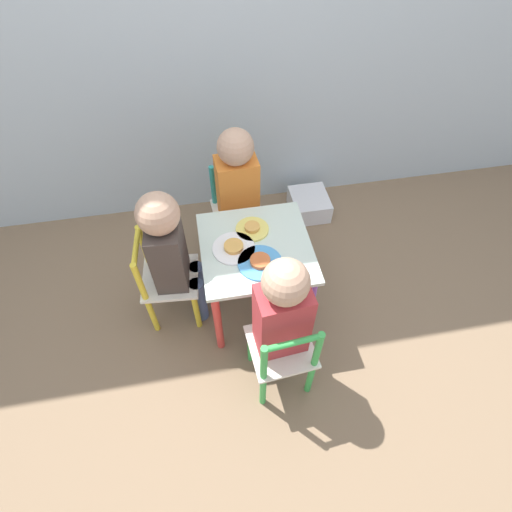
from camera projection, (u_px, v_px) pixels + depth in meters
name	position (u px, v px, depth m)	size (l,w,h in m)	color
ground_plane	(256.00, 303.00, 2.12)	(6.00, 6.00, 0.00)	#7F664C
kids_table	(256.00, 258.00, 1.83)	(0.49, 0.49, 0.46)	silver
chair_teal	(237.00, 212.00, 2.18)	(0.28, 0.28, 0.53)	silver
chair_green	(283.00, 354.00, 1.66)	(0.28, 0.28, 0.53)	silver
chair_yellow	(166.00, 280.00, 1.89)	(0.28, 0.28, 0.53)	silver
child_back	(238.00, 188.00, 1.97)	(0.21, 0.22, 0.80)	#7A6B5B
child_front	(281.00, 314.00, 1.52)	(0.21, 0.22, 0.80)	#38383D
child_left	(171.00, 249.00, 1.72)	(0.23, 0.21, 0.79)	#4C608E
plate_back	(252.00, 229.00, 1.81)	(0.15, 0.15, 0.03)	#EADB66
plate_front	(260.00, 262.00, 1.69)	(0.19, 0.19, 0.03)	#4C9EE0
plate_left	(234.00, 248.00, 1.74)	(0.19, 0.19, 0.03)	white
storage_bin	(309.00, 204.00, 2.50)	(0.23, 0.25, 0.13)	silver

